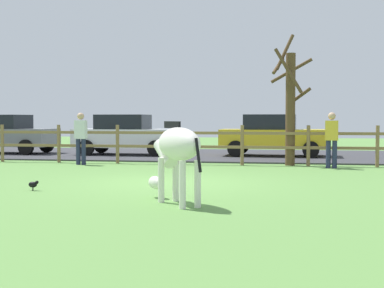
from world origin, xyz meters
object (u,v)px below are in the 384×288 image
Objects in this scene: zebra at (177,150)px; visitor_right_of_tree at (332,137)px; visitor_left_of_tree at (81,136)px; parked_car_white at (126,134)px; crow_on_grass at (33,184)px; bare_tree at (290,102)px; parked_car_yellow at (273,135)px; parked_car_grey at (5,134)px.

visitor_right_of_tree is at bearing 67.56° from zebra.
visitor_right_of_tree is at bearing 0.52° from visitor_left_of_tree.
parked_car_white reaches higher than zebra.
zebra is 0.98× the size of visitor_right_of_tree.
bare_tree is at bearing 54.19° from crow_on_grass.
visitor_right_of_tree is (7.70, 0.07, 0.00)m from visitor_left_of_tree.
parked_car_white is (-5.68, -0.25, 0.00)m from parked_car_yellow.
crow_on_grass is at bearing -77.22° from visitor_left_of_tree.
visitor_right_of_tree is at bearing 44.60° from crow_on_grass.
parked_car_yellow reaches higher than crow_on_grass.
zebra is 12.46m from parked_car_white.
zebra is at bearing -58.01° from visitor_left_of_tree.
bare_tree is 19.12× the size of crow_on_grass.
parked_car_yellow is at bearing 1.40° from parked_car_grey.
crow_on_grass is 0.05× the size of parked_car_white.
parked_car_grey is at bearing 139.15° from visitor_left_of_tree.
zebra is at bearing -50.70° from parked_car_grey.
parked_car_yellow and parked_car_grey have the same top height.
bare_tree is 11.92m from parked_car_grey.
bare_tree reaches higher than parked_car_grey.
zebra is at bearing -69.19° from parked_car_white.
visitor_left_of_tree and visitor_right_of_tree have the same top height.
bare_tree is 6.64m from visitor_left_of_tree.
parked_car_white is (-6.30, 3.33, -1.11)m from bare_tree.
crow_on_grass is 0.05× the size of parked_car_grey.
zebra is 7.48× the size of crow_on_grass.
parked_car_yellow is 10.78m from parked_car_grey.
parked_car_grey reaches higher than crow_on_grass.
crow_on_grass is 0.05× the size of parked_car_yellow.
visitor_left_of_tree is (-4.62, 7.40, -0.02)m from zebra.
parked_car_grey is 2.48× the size of visitor_right_of_tree.
visitor_left_of_tree reaches higher than crow_on_grass.
visitor_left_of_tree is at bearing -40.85° from parked_car_grey.
crow_on_grass is 8.89m from visitor_right_of_tree.
visitor_right_of_tree is (12.61, -4.17, 0.06)m from parked_car_grey.
bare_tree is at bearing 144.93° from visitor_right_of_tree.
crow_on_grass is at bearing -83.41° from parked_car_white.
bare_tree reaches higher than parked_car_yellow.
parked_car_grey and parked_car_white have the same top height.
crow_on_grass is (-3.22, 1.25, -0.80)m from zebra.
parked_car_yellow is (1.25, 11.90, -0.08)m from zebra.
crow_on_grass is 11.58m from parked_car_yellow.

